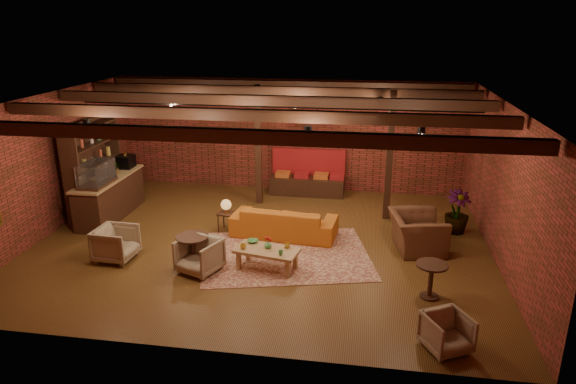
% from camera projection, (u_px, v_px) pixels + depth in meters
% --- Properties ---
extents(floor, '(10.00, 10.00, 0.00)m').
position_uv_depth(floor, '(261.00, 243.00, 11.56)').
color(floor, '#3D230F').
rests_on(floor, ground).
extents(ceiling, '(10.00, 8.00, 0.02)m').
position_uv_depth(ceiling, '(259.00, 101.00, 10.53)').
color(ceiling, black).
rests_on(ceiling, wall_back).
extents(wall_back, '(10.00, 0.02, 3.20)m').
position_uv_depth(wall_back, '(289.00, 135.00, 14.79)').
color(wall_back, brown).
rests_on(wall_back, ground).
extents(wall_front, '(10.00, 0.02, 3.20)m').
position_uv_depth(wall_front, '(202.00, 256.00, 7.31)').
color(wall_front, brown).
rests_on(wall_front, ground).
extents(wall_left, '(0.02, 8.00, 3.20)m').
position_uv_depth(wall_left, '(47.00, 165.00, 11.79)').
color(wall_left, brown).
rests_on(wall_left, ground).
extents(wall_right, '(0.02, 8.00, 3.20)m').
position_uv_depth(wall_right, '(504.00, 186.00, 10.30)').
color(wall_right, brown).
rests_on(wall_right, ground).
extents(ceiling_beams, '(9.80, 6.40, 0.22)m').
position_uv_depth(ceiling_beams, '(259.00, 106.00, 10.57)').
color(ceiling_beams, black).
rests_on(ceiling_beams, ceiling).
extents(ceiling_pipe, '(9.60, 0.12, 0.12)m').
position_uv_depth(ceiling_pipe, '(273.00, 105.00, 12.14)').
color(ceiling_pipe, black).
rests_on(ceiling_pipe, ceiling).
extents(post_left, '(0.16, 0.16, 3.20)m').
position_uv_depth(post_left, '(258.00, 146.00, 13.57)').
color(post_left, black).
rests_on(post_left, ground).
extents(post_right, '(0.16, 0.16, 3.20)m').
position_uv_depth(post_right, '(390.00, 157.00, 12.50)').
color(post_right, black).
rests_on(post_right, ground).
extents(service_counter, '(0.80, 2.50, 1.60)m').
position_uv_depth(service_counter, '(109.00, 187.00, 12.85)').
color(service_counter, black).
rests_on(service_counter, ground).
extents(plant_counter, '(0.35, 0.39, 0.30)m').
position_uv_depth(plant_counter, '(115.00, 169.00, 12.88)').
color(plant_counter, '#337F33').
rests_on(plant_counter, service_counter).
extents(shelving_hutch, '(0.52, 2.00, 2.40)m').
position_uv_depth(shelving_hutch, '(94.00, 170.00, 12.87)').
color(shelving_hutch, black).
rests_on(shelving_hutch, ground).
extents(banquette, '(2.10, 0.70, 1.00)m').
position_uv_depth(banquette, '(307.00, 177.00, 14.63)').
color(banquette, '#A51B1F').
rests_on(banquette, ground).
extents(service_sign, '(0.86, 0.06, 0.30)m').
position_uv_depth(service_sign, '(306.00, 116.00, 13.61)').
color(service_sign, '#FF3519').
rests_on(service_sign, ceiling).
extents(ceiling_spotlights, '(6.40, 4.40, 0.28)m').
position_uv_depth(ceiling_spotlights, '(259.00, 117.00, 10.64)').
color(ceiling_spotlights, black).
rests_on(ceiling_spotlights, ceiling).
extents(rug, '(4.01, 3.41, 0.01)m').
position_uv_depth(rug, '(287.00, 255.00, 10.95)').
color(rug, maroon).
rests_on(rug, floor).
extents(sofa, '(2.48, 1.17, 0.70)m').
position_uv_depth(sofa, '(284.00, 222.00, 11.84)').
color(sofa, '#B05B18').
rests_on(sofa, floor).
extents(coffee_table, '(1.36, 0.86, 0.68)m').
position_uv_depth(coffee_table, '(267.00, 251.00, 10.26)').
color(coffee_table, '#987347').
rests_on(coffee_table, floor).
extents(side_table_lamp, '(0.43, 0.43, 0.78)m').
position_uv_depth(side_table_lamp, '(226.00, 207.00, 12.04)').
color(side_table_lamp, black).
rests_on(side_table_lamp, floor).
extents(round_table_left, '(0.66, 0.66, 0.69)m').
position_uv_depth(round_table_left, '(193.00, 246.00, 10.29)').
color(round_table_left, black).
rests_on(round_table_left, floor).
extents(armchair_a, '(0.76, 0.80, 0.78)m').
position_uv_depth(armchair_a, '(116.00, 242.00, 10.66)').
color(armchair_a, beige).
rests_on(armchair_a, floor).
extents(armchair_b, '(0.95, 0.93, 0.77)m').
position_uv_depth(armchair_b, '(199.00, 254.00, 10.13)').
color(armchair_b, beige).
rests_on(armchair_b, floor).
extents(armchair_right, '(1.02, 1.36, 1.08)m').
position_uv_depth(armchair_right, '(417.00, 226.00, 11.07)').
color(armchair_right, brown).
rests_on(armchair_right, floor).
extents(side_table_book, '(0.60, 0.60, 0.56)m').
position_uv_depth(side_table_book, '(416.00, 210.00, 12.14)').
color(side_table_book, black).
rests_on(side_table_book, floor).
extents(round_table_right, '(0.57, 0.57, 0.67)m').
position_uv_depth(round_table_right, '(431.00, 275.00, 9.18)').
color(round_table_right, black).
rests_on(round_table_right, floor).
extents(armchair_far, '(0.84, 0.82, 0.65)m').
position_uv_depth(armchair_far, '(447.00, 331.00, 7.75)').
color(armchair_far, beige).
rests_on(armchair_far, floor).
extents(plant_tall, '(2.17, 2.17, 3.08)m').
position_uv_depth(plant_tall, '(462.00, 170.00, 11.64)').
color(plant_tall, '#4C7F4C').
rests_on(plant_tall, floor).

